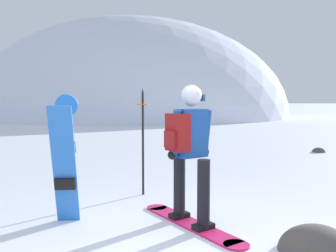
{
  "coord_description": "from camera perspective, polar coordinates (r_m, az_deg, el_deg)",
  "views": [
    {
      "loc": [
        -0.35,
        -3.51,
        1.53
      ],
      "look_at": [
        0.07,
        3.74,
        1.0
      ],
      "focal_mm": 38.02,
      "sensor_mm": 36.0,
      "label": 1
    }
  ],
  "objects": [
    {
      "name": "rock_mid",
      "position": [
        4.11,
        22.58,
        -18.04
      ],
      "size": [
        0.76,
        0.65,
        0.53
      ],
      "color": "#4C4742",
      "rests_on": "ground"
    },
    {
      "name": "rock_dark",
      "position": [
        11.38,
        22.99,
        -3.88
      ],
      "size": [
        0.39,
        0.33,
        0.27
      ],
      "color": "#4C4742",
      "rests_on": "ground"
    },
    {
      "name": "spare_snowboard",
      "position": [
        4.51,
        -16.23,
        -5.13
      ],
      "size": [
        0.28,
        0.45,
        1.61
      ],
      "color": "blue",
      "rests_on": "ground"
    },
    {
      "name": "piste_marker_near",
      "position": [
        5.71,
        -4.04,
        -1.27
      ],
      "size": [
        0.2,
        0.2,
        1.72
      ],
      "color": "black",
      "rests_on": "ground"
    },
    {
      "name": "snowboarder_main",
      "position": [
        4.31,
        3.39,
        -4.02
      ],
      "size": [
        1.08,
        1.62,
        1.71
      ],
      "color": "#D11E5B",
      "rests_on": "ground"
    },
    {
      "name": "ground_plane",
      "position": [
        3.84,
        2.29,
        -19.32
      ],
      "size": [
        300.0,
        300.0,
        0.0
      ],
      "primitive_type": "plane",
      "color": "white"
    },
    {
      "name": "ridge_peak_main",
      "position": [
        33.72,
        -5.61,
        1.58
      ],
      "size": [
        28.4,
        25.56,
        17.85
      ],
      "color": "silver",
      "rests_on": "ground"
    }
  ]
}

